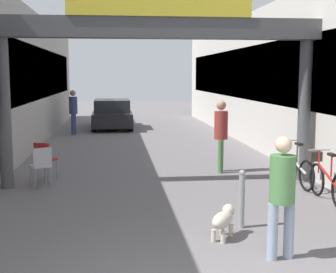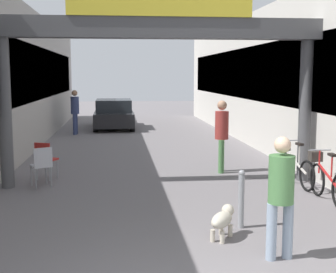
{
  "view_description": "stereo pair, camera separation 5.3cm",
  "coord_description": "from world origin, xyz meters",
  "px_view_note": "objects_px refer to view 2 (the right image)",
  "views": [
    {
      "loc": [
        -0.98,
        -3.76,
        2.45
      ],
      "look_at": [
        0.0,
        4.9,
        1.3
      ],
      "focal_mm": 50.0,
      "sensor_mm": 36.0,
      "label": 1
    },
    {
      "loc": [
        -0.93,
        -3.76,
        2.45
      ],
      "look_at": [
        0.0,
        4.9,
        1.3
      ],
      "focal_mm": 50.0,
      "sensor_mm": 36.0,
      "label": 2
    }
  ],
  "objects_px": {
    "dog_on_leash": "(223,219)",
    "cafe_chair_aluminium_nearer": "(42,163)",
    "pedestrian_elderly_walking": "(75,109)",
    "pedestrian_with_dog": "(281,190)",
    "cafe_chair_red_farther": "(45,157)",
    "parked_car_black": "(114,114)",
    "bicycle_red_third": "(326,179)",
    "pedestrian_carrying_crate": "(222,131)",
    "bollard_post_metal": "(241,199)",
    "bicycle_silver_farthest": "(294,165)"
  },
  "relations": [
    {
      "from": "cafe_chair_red_farther",
      "to": "dog_on_leash",
      "type": "bearing_deg",
      "value": -52.92
    },
    {
      "from": "cafe_chair_aluminium_nearer",
      "to": "bicycle_silver_farthest",
      "type": "bearing_deg",
      "value": -3.53
    },
    {
      "from": "pedestrian_carrying_crate",
      "to": "dog_on_leash",
      "type": "height_order",
      "value": "pedestrian_carrying_crate"
    },
    {
      "from": "dog_on_leash",
      "to": "parked_car_black",
      "type": "relative_size",
      "value": 0.16
    },
    {
      "from": "pedestrian_with_dog",
      "to": "dog_on_leash",
      "type": "relative_size",
      "value": 2.53
    },
    {
      "from": "pedestrian_carrying_crate",
      "to": "dog_on_leash",
      "type": "distance_m",
      "value": 4.91
    },
    {
      "from": "pedestrian_carrying_crate",
      "to": "bollard_post_metal",
      "type": "height_order",
      "value": "pedestrian_carrying_crate"
    },
    {
      "from": "bollard_post_metal",
      "to": "bicycle_red_third",
      "type": "bearing_deg",
      "value": 34.19
    },
    {
      "from": "pedestrian_elderly_walking",
      "to": "cafe_chair_red_farther",
      "type": "bearing_deg",
      "value": -89.64
    },
    {
      "from": "pedestrian_with_dog",
      "to": "bicycle_red_third",
      "type": "relative_size",
      "value": 0.98
    },
    {
      "from": "pedestrian_elderly_walking",
      "to": "cafe_chair_aluminium_nearer",
      "type": "height_order",
      "value": "pedestrian_elderly_walking"
    },
    {
      "from": "pedestrian_carrying_crate",
      "to": "parked_car_black",
      "type": "xyz_separation_m",
      "value": [
        -2.78,
        10.22,
        -0.41
      ]
    },
    {
      "from": "bicycle_silver_farthest",
      "to": "cafe_chair_red_farther",
      "type": "relative_size",
      "value": 1.9
    },
    {
      "from": "pedestrian_elderly_walking",
      "to": "cafe_chair_aluminium_nearer",
      "type": "xyz_separation_m",
      "value": [
        0.1,
        -9.25,
        -0.52
      ]
    },
    {
      "from": "pedestrian_elderly_walking",
      "to": "parked_car_black",
      "type": "relative_size",
      "value": 0.46
    },
    {
      "from": "pedestrian_carrying_crate",
      "to": "bicycle_red_third",
      "type": "bearing_deg",
      "value": -63.78
    },
    {
      "from": "dog_on_leash",
      "to": "bollard_post_metal",
      "type": "height_order",
      "value": "bollard_post_metal"
    },
    {
      "from": "bollard_post_metal",
      "to": "pedestrian_elderly_walking",
      "type": "bearing_deg",
      "value": 106.7
    },
    {
      "from": "pedestrian_elderly_walking",
      "to": "cafe_chair_red_farther",
      "type": "xyz_separation_m",
      "value": [
        0.05,
        -8.51,
        -0.52
      ]
    },
    {
      "from": "pedestrian_carrying_crate",
      "to": "cafe_chair_red_farther",
      "type": "distance_m",
      "value": 4.35
    },
    {
      "from": "bicycle_silver_farthest",
      "to": "cafe_chair_aluminium_nearer",
      "type": "distance_m",
      "value": 5.58
    },
    {
      "from": "pedestrian_with_dog",
      "to": "dog_on_leash",
      "type": "distance_m",
      "value": 1.23
    },
    {
      "from": "dog_on_leash",
      "to": "bicycle_red_third",
      "type": "xyz_separation_m",
      "value": [
        2.46,
        1.84,
        0.14
      ]
    },
    {
      "from": "pedestrian_with_dog",
      "to": "bollard_post_metal",
      "type": "xyz_separation_m",
      "value": [
        -0.17,
        1.32,
        -0.46
      ]
    },
    {
      "from": "parked_car_black",
      "to": "bicycle_red_third",
      "type": "bearing_deg",
      "value": -72.21
    },
    {
      "from": "dog_on_leash",
      "to": "bicycle_silver_farthest",
      "type": "relative_size",
      "value": 0.39
    },
    {
      "from": "pedestrian_with_dog",
      "to": "bicycle_red_third",
      "type": "distance_m",
      "value": 3.35
    },
    {
      "from": "dog_on_leash",
      "to": "cafe_chair_aluminium_nearer",
      "type": "bearing_deg",
      "value": 131.98
    },
    {
      "from": "pedestrian_elderly_walking",
      "to": "bicycle_silver_farthest",
      "type": "relative_size",
      "value": 1.08
    },
    {
      "from": "bicycle_red_third",
      "to": "cafe_chair_red_farther",
      "type": "xyz_separation_m",
      "value": [
        -5.73,
        2.48,
        0.1
      ]
    },
    {
      "from": "pedestrian_elderly_walking",
      "to": "dog_on_leash",
      "type": "distance_m",
      "value": 13.28
    },
    {
      "from": "pedestrian_with_dog",
      "to": "cafe_chair_aluminium_nearer",
      "type": "xyz_separation_m",
      "value": [
        -3.79,
        4.46,
        -0.41
      ]
    },
    {
      "from": "pedestrian_elderly_walking",
      "to": "pedestrian_carrying_crate",
      "type": "bearing_deg",
      "value": -61.74
    },
    {
      "from": "pedestrian_carrying_crate",
      "to": "cafe_chair_red_farther",
      "type": "relative_size",
      "value": 2.04
    },
    {
      "from": "pedestrian_elderly_walking",
      "to": "bollard_post_metal",
      "type": "relative_size",
      "value": 1.92
    },
    {
      "from": "bicycle_silver_farthest",
      "to": "bicycle_red_third",
      "type": "bearing_deg",
      "value": -85.58
    },
    {
      "from": "bicycle_silver_farthest",
      "to": "parked_car_black",
      "type": "height_order",
      "value": "parked_car_black"
    },
    {
      "from": "bicycle_silver_farthest",
      "to": "cafe_chair_red_farther",
      "type": "height_order",
      "value": "bicycle_silver_farthest"
    },
    {
      "from": "pedestrian_with_dog",
      "to": "cafe_chair_red_farther",
      "type": "height_order",
      "value": "pedestrian_with_dog"
    },
    {
      "from": "bicycle_silver_farthest",
      "to": "cafe_chair_aluminium_nearer",
      "type": "bearing_deg",
      "value": 176.47
    },
    {
      "from": "pedestrian_carrying_crate",
      "to": "cafe_chair_red_farther",
      "type": "xyz_separation_m",
      "value": [
        -4.3,
        -0.42,
        -0.51
      ]
    },
    {
      "from": "bicycle_silver_farthest",
      "to": "cafe_chair_aluminium_nearer",
      "type": "height_order",
      "value": "bicycle_silver_farthest"
    },
    {
      "from": "pedestrian_carrying_crate",
      "to": "bollard_post_metal",
      "type": "xyz_separation_m",
      "value": [
        -0.63,
        -4.3,
        -0.57
      ]
    },
    {
      "from": "bollard_post_metal",
      "to": "cafe_chair_aluminium_nearer",
      "type": "relative_size",
      "value": 1.07
    },
    {
      "from": "bollard_post_metal",
      "to": "bicycle_silver_farthest",
      "type": "bearing_deg",
      "value": 55.04
    },
    {
      "from": "pedestrian_elderly_walking",
      "to": "pedestrian_with_dog",
      "type": "bearing_deg",
      "value": -74.15
    },
    {
      "from": "pedestrian_carrying_crate",
      "to": "bollard_post_metal",
      "type": "bearing_deg",
      "value": -98.38
    },
    {
      "from": "pedestrian_elderly_walking",
      "to": "bicycle_red_third",
      "type": "height_order",
      "value": "pedestrian_elderly_walking"
    },
    {
      "from": "pedestrian_carrying_crate",
      "to": "bicycle_silver_farthest",
      "type": "height_order",
      "value": "pedestrian_carrying_crate"
    },
    {
      "from": "pedestrian_carrying_crate",
      "to": "bicycle_silver_farthest",
      "type": "bearing_deg",
      "value": -48.76
    }
  ]
}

